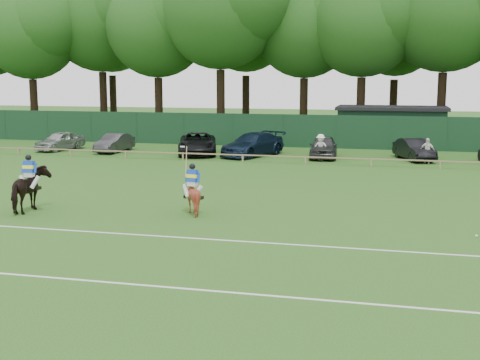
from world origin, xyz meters
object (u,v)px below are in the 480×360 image
(horse_chestnut, at_px, (193,196))
(spectator_left, at_px, (321,147))
(sedan_silver, at_px, (60,141))
(hatch_grey, at_px, (323,147))
(suv_black, at_px, (198,144))
(horse_dark, at_px, (30,190))
(estate_black, at_px, (414,150))
(spectator_mid, at_px, (427,151))
(sedan_grey, at_px, (114,143))
(sedan_navy, at_px, (253,144))
(polo_ball, at_px, (477,236))
(utility_shed, at_px, (391,126))

(horse_chestnut, distance_m, spectator_left, 17.69)
(sedan_silver, relative_size, hatch_grey, 0.94)
(horse_chestnut, bearing_deg, suv_black, -61.96)
(hatch_grey, height_order, spectator_left, spectator_left)
(horse_chestnut, relative_size, spectator_left, 0.85)
(horse_dark, bearing_deg, estate_black, -133.01)
(horse_dark, xyz_separation_m, spectator_left, (9.56, 18.61, -0.06))
(horse_dark, distance_m, horse_chestnut, 6.62)
(horse_dark, distance_m, spectator_mid, 24.78)
(sedan_silver, relative_size, sedan_grey, 1.03)
(horse_chestnut, xyz_separation_m, suv_black, (-5.58, 18.30, 0.04))
(sedan_navy, distance_m, spectator_mid, 11.43)
(horse_chestnut, height_order, sedan_navy, sedan_navy)
(sedan_grey, bearing_deg, spectator_left, -0.45)
(suv_black, xyz_separation_m, spectator_left, (8.63, -0.88, 0.09))
(sedan_grey, distance_m, suv_black, 6.22)
(sedan_grey, height_order, sedan_navy, sedan_navy)
(sedan_silver, height_order, spectator_left, spectator_left)
(sedan_silver, height_order, suv_black, suv_black)
(estate_black, height_order, polo_ball, estate_black)
(sedan_grey, bearing_deg, horse_chestnut, -54.33)
(horse_chestnut, height_order, suv_black, suv_black)
(horse_dark, xyz_separation_m, sedan_silver, (-9.61, 19.50, -0.21))
(sedan_grey, relative_size, utility_shed, 0.47)
(sedan_silver, relative_size, polo_ball, 45.48)
(horse_dark, distance_m, spectator_left, 20.92)
(suv_black, relative_size, spectator_left, 3.23)
(polo_ball, bearing_deg, spectator_mid, 92.80)
(estate_black, bearing_deg, polo_ball, -106.63)
(suv_black, distance_m, utility_shed, 15.79)
(horse_dark, xyz_separation_m, hatch_grey, (9.62, 19.75, -0.17))
(sedan_grey, relative_size, sedan_navy, 0.73)
(suv_black, bearing_deg, spectator_left, -22.42)
(hatch_grey, distance_m, spectator_mid, 6.66)
(sedan_grey, height_order, hatch_grey, hatch_grey)
(horse_dark, distance_m, sedan_navy, 20.21)
(sedan_silver, height_order, utility_shed, utility_shed)
(spectator_mid, bearing_deg, estate_black, 124.13)
(sedan_navy, distance_m, spectator_left, 4.85)
(sedan_grey, distance_m, estate_black, 20.77)
(suv_black, distance_m, spectator_left, 8.67)
(horse_chestnut, bearing_deg, sedan_grey, -46.05)
(sedan_silver, bearing_deg, spectator_mid, 12.67)
(horse_dark, xyz_separation_m, polo_ball, (17.12, -0.04, -0.86))
(horse_dark, xyz_separation_m, spectator_mid, (16.20, 18.74, -0.12))
(horse_dark, relative_size, spectator_mid, 1.36)
(horse_chestnut, height_order, sedan_grey, horse_chestnut)
(suv_black, bearing_deg, horse_chestnut, -89.63)
(horse_chestnut, distance_m, sedan_navy, 18.52)
(sedan_navy, bearing_deg, sedan_silver, -156.26)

